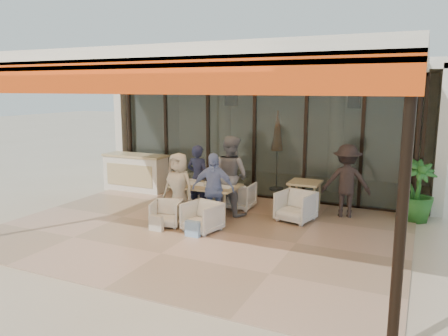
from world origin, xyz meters
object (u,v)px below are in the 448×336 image
(chair_near_left, at_px, (167,212))
(diner_navy, at_px, (198,178))
(diner_cream, at_px, (179,187))
(chair_far_left, at_px, (208,191))
(dining_table, at_px, (205,187))
(standing_woman, at_px, (346,181))
(potted_palm, at_px, (417,191))
(chair_far_right, at_px, (239,194))
(host_counter, at_px, (136,172))
(side_chair, at_px, (296,205))
(side_table, at_px, (305,186))
(diner_periwinkle, at_px, (213,189))
(diner_grey, at_px, (231,175))
(chair_near_right, at_px, (202,216))

(chair_near_left, relative_size, diner_navy, 0.39)
(diner_cream, bearing_deg, chair_far_left, 94.17)
(dining_table, xyz_separation_m, standing_woman, (2.87, 1.29, 0.14))
(diner_navy, distance_m, potted_palm, 4.88)
(chair_far_right, distance_m, chair_near_left, 2.08)
(host_counter, relative_size, diner_cream, 1.24)
(chair_near_left, xyz_separation_m, side_chair, (2.36, 1.47, 0.07))
(chair_near_left, bearing_deg, standing_woman, 17.90)
(dining_table, bearing_deg, side_table, 32.86)
(diner_navy, bearing_deg, diner_periwinkle, 135.11)
(dining_table, height_order, diner_periwinkle, diner_periwinkle)
(chair_far_right, height_order, diner_grey, diner_grey)
(chair_far_right, bearing_deg, diner_navy, 28.67)
(chair_far_left, bearing_deg, diner_grey, 138.45)
(chair_near_right, relative_size, side_chair, 0.91)
(chair_near_right, height_order, diner_grey, diner_grey)
(diner_periwinkle, bearing_deg, side_table, 35.41)
(dining_table, xyz_separation_m, chair_far_right, (0.43, 0.94, -0.33))
(host_counter, distance_m, chair_far_left, 2.59)
(host_counter, xyz_separation_m, diner_navy, (2.53, -0.99, 0.25))
(diner_periwinkle, xyz_separation_m, side_table, (1.52, 1.72, -0.14))
(diner_cream, xyz_separation_m, diner_periwinkle, (0.84, 0.00, 0.03))
(standing_woman, distance_m, potted_palm, 1.50)
(dining_table, xyz_separation_m, chair_far_left, (-0.41, 0.94, -0.33))
(diner_cream, distance_m, potted_palm, 5.18)
(chair_far_right, height_order, side_table, side_table)
(diner_navy, bearing_deg, chair_far_right, -147.16)
(diner_navy, distance_m, side_table, 2.50)
(chair_near_left, relative_size, potted_palm, 0.46)
(side_table, relative_size, potted_palm, 0.56)
(side_chair, bearing_deg, side_table, 102.93)
(chair_near_right, height_order, side_chair, side_chair)
(side_table, bearing_deg, standing_woman, 2.13)
(chair_near_left, distance_m, potted_palm, 5.41)
(potted_palm, bearing_deg, diner_grey, -162.42)
(chair_far_right, bearing_deg, chair_near_left, 64.06)
(diner_navy, xyz_separation_m, potted_palm, (4.72, 1.23, -0.11))
(host_counter, xyz_separation_m, side_table, (4.89, -0.18, 0.11))
(diner_grey, bearing_deg, diner_cream, 65.14)
(chair_near_right, relative_size, diner_periwinkle, 0.44)
(chair_far_right, xyz_separation_m, diner_navy, (-0.84, -0.50, 0.43))
(chair_far_right, height_order, side_chair, side_chair)
(diner_cream, relative_size, diner_periwinkle, 0.97)
(host_counter, height_order, diner_navy, diner_navy)
(diner_cream, height_order, potted_palm, diner_cream)
(dining_table, distance_m, standing_woman, 3.15)
(chair_far_right, distance_m, chair_near_right, 1.90)
(diner_navy, xyz_separation_m, standing_woman, (3.28, 0.85, 0.05))
(dining_table, height_order, diner_grey, diner_grey)
(diner_cream, height_order, side_table, diner_cream)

